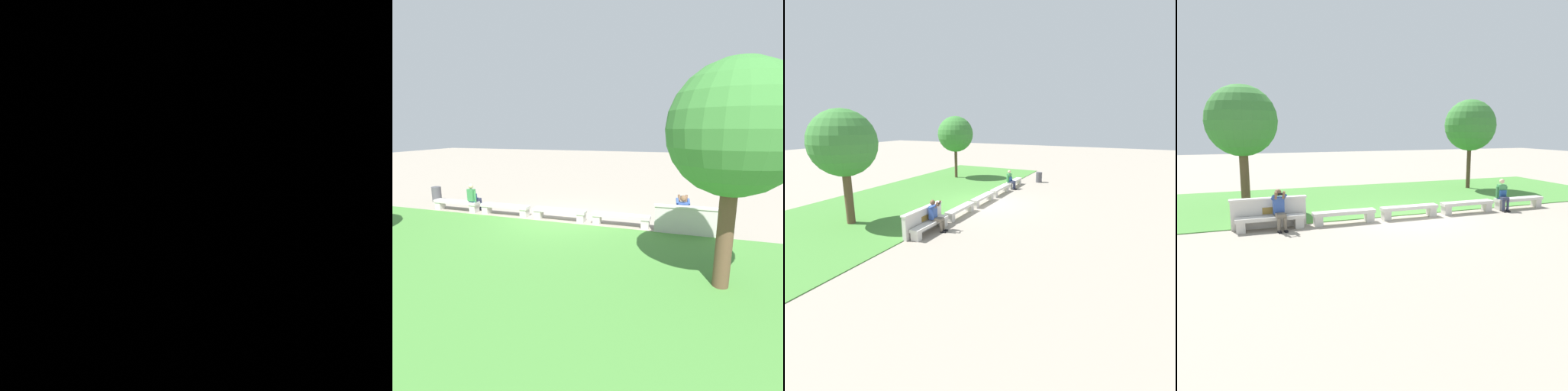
% 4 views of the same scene
% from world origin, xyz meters
% --- Properties ---
extents(ground_plane, '(80.00, 80.00, 0.00)m').
position_xyz_m(ground_plane, '(0.00, 0.00, 0.00)').
color(ground_plane, gray).
extents(grass_strip, '(24.12, 8.00, 0.03)m').
position_xyz_m(grass_strip, '(0.00, 4.38, 0.01)').
color(grass_strip, '#478438').
rests_on(grass_strip, ground).
extents(bench_main, '(2.20, 0.40, 0.45)m').
position_xyz_m(bench_main, '(-4.96, 0.00, 0.31)').
color(bench_main, beige).
rests_on(bench_main, ground).
extents(bench_near, '(2.20, 0.40, 0.45)m').
position_xyz_m(bench_near, '(-2.48, 0.00, 0.31)').
color(bench_near, beige).
rests_on(bench_near, ground).
extents(bench_mid, '(2.20, 0.40, 0.45)m').
position_xyz_m(bench_mid, '(0.00, 0.00, 0.31)').
color(bench_mid, beige).
rests_on(bench_mid, ground).
extents(bench_far, '(2.20, 0.40, 0.45)m').
position_xyz_m(bench_far, '(2.48, 0.00, 0.31)').
color(bench_far, beige).
rests_on(bench_far, ground).
extents(backrest_wall_with_plaque, '(2.48, 0.24, 1.01)m').
position_xyz_m(backrest_wall_with_plaque, '(-4.96, 0.34, 0.52)').
color(backrest_wall_with_plaque, beige).
rests_on(backrest_wall_with_plaque, ground).
extents(person_photographer, '(0.50, 0.75, 1.32)m').
position_xyz_m(person_photographer, '(-4.67, -0.08, 0.74)').
color(person_photographer, black).
rests_on(person_photographer, ground).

